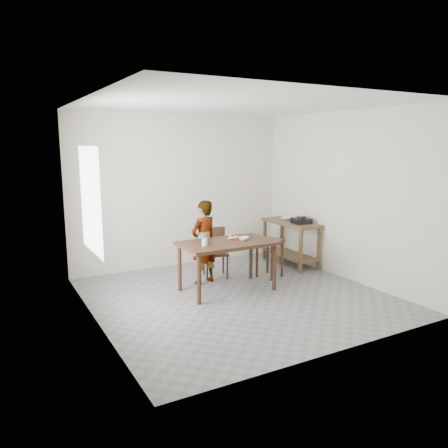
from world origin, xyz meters
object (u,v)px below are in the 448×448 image
stool (270,258)px  dining_table (227,266)px  child (204,242)px  dining_chair (215,253)px  prep_counter (290,243)px

stool → dining_table: bearing=-165.0°
dining_table → child: size_ratio=1.06×
stool → child: bearing=167.3°
dining_table → dining_chair: (0.17, 0.70, 0.03)m
prep_counter → dining_chair: dining_chair is taller
child → prep_counter: bearing=170.3°
dining_chair → stool: bearing=-12.3°
dining_table → stool: 0.98m
prep_counter → dining_chair: bearing=-179.9°
child → dining_chair: size_ratio=1.64×
child → dining_chair: child is taller
prep_counter → stool: 0.90m
child → stool: (1.09, -0.25, -0.34)m
dining_table → prep_counter: (1.72, 0.70, 0.03)m
dining_chair → stool: dining_chair is taller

